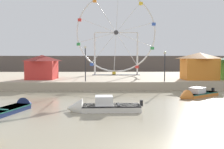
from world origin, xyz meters
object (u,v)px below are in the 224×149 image
promenade_lamp_far (165,62)px  carnival_booth_orange_canopy (199,66)px  motorboat_white_red_stripe (97,107)px  motorboat_navy_blue (16,108)px  motorboat_orange_hull (194,95)px  carnival_booth_red_striped (42,67)px  ferris_wheel_white_frame (116,34)px  promenade_lamp_near (85,58)px

promenade_lamp_far → carnival_booth_orange_canopy: bearing=28.3°
motorboat_white_red_stripe → motorboat_navy_blue: size_ratio=1.04×
motorboat_orange_hull → carnival_booth_red_striped: (-17.14, 9.30, 2.42)m
motorboat_navy_blue → motorboat_orange_hull: (15.03, 5.84, 0.07)m
motorboat_orange_hull → carnival_booth_orange_canopy: 9.49m
carnival_booth_orange_canopy → promenade_lamp_far: promenade_lamp_far is taller
motorboat_white_red_stripe → carnival_booth_orange_canopy: size_ratio=1.20×
carnival_booth_orange_canopy → motorboat_navy_blue: bearing=-142.7°
motorboat_orange_hull → carnival_booth_red_striped: bearing=-65.0°
ferris_wheel_white_frame → carnival_booth_orange_canopy: (10.60, -8.84, -4.96)m
motorboat_navy_blue → promenade_lamp_near: promenade_lamp_near is taller
motorboat_navy_blue → carnival_booth_orange_canopy: size_ratio=1.15×
motorboat_navy_blue → promenade_lamp_far: size_ratio=1.47×
ferris_wheel_white_frame → promenade_lamp_near: (-4.00, -11.45, -4.03)m
motorboat_white_red_stripe → promenade_lamp_near: 12.61m
motorboat_white_red_stripe → ferris_wheel_white_frame: bearing=-97.0°
promenade_lamp_near → ferris_wheel_white_frame: bearing=70.7°
motorboat_white_red_stripe → promenade_lamp_near: size_ratio=1.29×
motorboat_navy_blue → carnival_booth_red_striped: carnival_booth_red_striped is taller
carnival_booth_orange_canopy → motorboat_orange_hull: bearing=-113.0°
ferris_wheel_white_frame → carnival_booth_red_striped: bearing=-141.7°
promenade_lamp_near → promenade_lamp_far: promenade_lamp_near is taller
motorboat_navy_blue → motorboat_white_red_stripe: bearing=-77.1°
carnival_booth_orange_canopy → promenade_lamp_near: promenade_lamp_near is taller
ferris_wheel_white_frame → promenade_lamp_far: (5.44, -11.62, -4.40)m
motorboat_white_red_stripe → carnival_booth_red_striped: bearing=-64.6°
motorboat_navy_blue → ferris_wheel_white_frame: ferris_wheel_white_frame is taller
motorboat_navy_blue → carnival_booth_red_striped: size_ratio=1.31×
promenade_lamp_near → promenade_lamp_far: 9.45m
motorboat_white_red_stripe → carnival_booth_orange_canopy: (12.63, 14.58, 2.52)m
motorboat_navy_blue → promenade_lamp_far: promenade_lamp_far is taller
motorboat_orange_hull → promenade_lamp_near: size_ratio=1.21×
carnival_booth_red_striped → promenade_lamp_near: promenade_lamp_near is taller
motorboat_white_red_stripe → promenade_lamp_near: bearing=-82.7°
ferris_wheel_white_frame → promenade_lamp_far: size_ratio=3.76×
motorboat_navy_blue → promenade_lamp_near: size_ratio=1.24×
carnival_booth_orange_canopy → promenade_lamp_far: size_ratio=1.27×
carnival_booth_orange_canopy → promenade_lamp_near: bearing=-170.0°
carnival_booth_orange_canopy → promenade_lamp_far: 5.88m
motorboat_navy_blue → ferris_wheel_white_frame: (7.97, 23.09, 7.60)m
motorboat_white_red_stripe → carnival_booth_orange_canopy: bearing=-133.0°
motorboat_orange_hull → promenade_lamp_far: 6.65m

